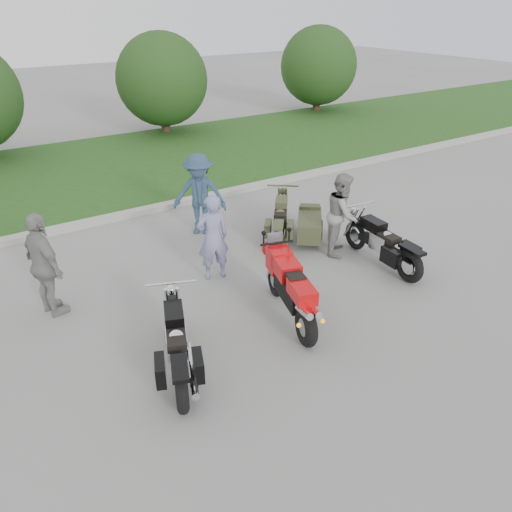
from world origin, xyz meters
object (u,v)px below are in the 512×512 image
person_stripe (213,238)px  person_denim (199,194)px  person_grey (342,214)px  cruiser_sidecar (297,224)px  person_back (45,265)px  cruiser_right (385,246)px  cruiser_left (178,349)px  sportbike_red (291,288)px

person_stripe → person_denim: (0.79, 2.09, 0.09)m
person_grey → cruiser_sidecar: bearing=71.1°
cruiser_sidecar → person_back: bearing=-140.9°
cruiser_sidecar → person_stripe: person_stripe is taller
cruiser_right → person_stripe: (-3.25, 1.55, 0.42)m
cruiser_right → cruiser_sidecar: bearing=115.2°
cruiser_left → cruiser_sidecar: cruiser_left is taller
person_grey → person_denim: 3.38m
cruiser_left → person_grey: person_grey is taller
sportbike_red → person_grey: person_grey is taller
sportbike_red → person_back: (-3.47, 2.52, 0.34)m
person_stripe → sportbike_red: bearing=111.4°
sportbike_red → cruiser_left: sportbike_red is taller
cruiser_left → person_stripe: 3.01m
person_grey → person_back: size_ratio=0.93×
sportbike_red → cruiser_right: 2.90m
person_grey → person_back: person_back is taller
person_grey → person_back: 6.08m
cruiser_sidecar → person_denim: 2.41m
cruiser_sidecar → person_denim: size_ratio=1.06×
cruiser_right → person_denim: size_ratio=1.21×
sportbike_red → cruiser_sidecar: bearing=67.3°
person_denim → sportbike_red: bearing=-56.8°
cruiser_sidecar → person_stripe: 2.57m
cruiser_right → person_stripe: 3.62m
sportbike_red → person_grey: bearing=48.0°
person_stripe → person_grey: (2.93, -0.53, 0.02)m
cruiser_sidecar → person_denim: person_denim is taller
sportbike_red → cruiser_sidecar: size_ratio=1.08×
person_grey → person_denim: bearing=86.3°
cruiser_sidecar → person_back: (-5.56, -0.01, 0.57)m
cruiser_left → person_back: 3.05m
person_denim → person_back: 4.20m
person_back → person_grey: bearing=-113.8°
sportbike_red → person_back: 4.30m
sportbike_red → person_denim: size_ratio=1.14×
sportbike_red → cruiser_sidecar: sportbike_red is taller
cruiser_left → cruiser_right: cruiser_right is taller
cruiser_sidecar → person_grey: (0.45, -1.00, 0.50)m
cruiser_sidecar → person_stripe: size_ratio=1.16×
cruiser_right → person_stripe: size_ratio=1.34×
sportbike_red → person_back: size_ratio=1.15×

